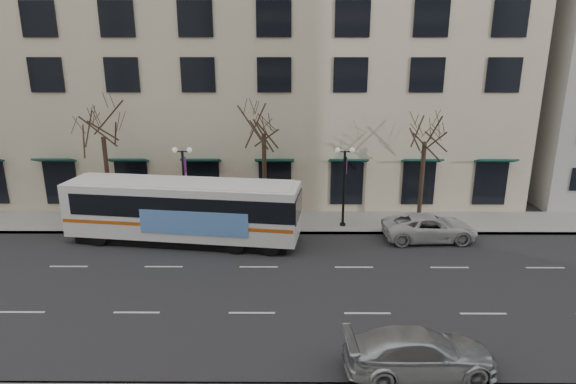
{
  "coord_description": "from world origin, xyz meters",
  "views": [
    {
      "loc": [
        1.68,
        -20.75,
        10.9
      ],
      "look_at": [
        1.54,
        2.67,
        4.0
      ],
      "focal_mm": 30.0,
      "sensor_mm": 36.0,
      "label": 1
    }
  ],
  "objects_px": {
    "tree_far_right": "(426,126)",
    "silver_car": "(420,352)",
    "tree_far_mid": "(264,118)",
    "city_bus": "(185,209)",
    "white_pickup": "(429,227)",
    "lamp_post_right": "(344,183)",
    "lamp_post_left": "(184,183)",
    "tree_far_left": "(102,122)"
  },
  "relations": [
    {
      "from": "tree_far_mid",
      "to": "lamp_post_left",
      "type": "bearing_deg",
      "value": -173.15
    },
    {
      "from": "tree_far_left",
      "to": "silver_car",
      "type": "distance_m",
      "value": 22.86
    },
    {
      "from": "tree_far_mid",
      "to": "lamp_post_left",
      "type": "relative_size",
      "value": 1.64
    },
    {
      "from": "tree_far_mid",
      "to": "tree_far_right",
      "type": "relative_size",
      "value": 1.06
    },
    {
      "from": "tree_far_right",
      "to": "lamp_post_left",
      "type": "distance_m",
      "value": 15.4
    },
    {
      "from": "lamp_post_left",
      "to": "lamp_post_right",
      "type": "relative_size",
      "value": 1.0
    },
    {
      "from": "city_bus",
      "to": "silver_car",
      "type": "relative_size",
      "value": 2.6
    },
    {
      "from": "tree_far_left",
      "to": "silver_car",
      "type": "xyz_separation_m",
      "value": [
        16.2,
        -15.0,
        -5.93
      ]
    },
    {
      "from": "tree_far_mid",
      "to": "silver_car",
      "type": "bearing_deg",
      "value": -67.55
    },
    {
      "from": "lamp_post_right",
      "to": "silver_car",
      "type": "xyz_separation_m",
      "value": [
        1.19,
        -14.4,
        -2.17
      ]
    },
    {
      "from": "tree_far_right",
      "to": "silver_car",
      "type": "xyz_separation_m",
      "value": [
        -3.8,
        -15.0,
        -5.65
      ]
    },
    {
      "from": "tree_far_left",
      "to": "city_bus",
      "type": "height_order",
      "value": "tree_far_left"
    },
    {
      "from": "tree_far_left",
      "to": "tree_far_right",
      "type": "bearing_deg",
      "value": 0.0
    },
    {
      "from": "tree_far_left",
      "to": "silver_car",
      "type": "bearing_deg",
      "value": -42.8
    },
    {
      "from": "tree_far_mid",
      "to": "white_pickup",
      "type": "relative_size",
      "value": 1.54
    },
    {
      "from": "tree_far_right",
      "to": "city_bus",
      "type": "relative_size",
      "value": 0.58
    },
    {
      "from": "tree_far_mid",
      "to": "city_bus",
      "type": "relative_size",
      "value": 0.62
    },
    {
      "from": "lamp_post_right",
      "to": "tree_far_left",
      "type": "bearing_deg",
      "value": 177.71
    },
    {
      "from": "lamp_post_right",
      "to": "white_pickup",
      "type": "relative_size",
      "value": 0.94
    },
    {
      "from": "city_bus",
      "to": "white_pickup",
      "type": "height_order",
      "value": "city_bus"
    },
    {
      "from": "silver_car",
      "to": "white_pickup",
      "type": "xyz_separation_m",
      "value": [
        3.76,
        12.4,
        -0.0
      ]
    },
    {
      "from": "tree_far_right",
      "to": "tree_far_mid",
      "type": "bearing_deg",
      "value": 180.0
    },
    {
      "from": "lamp_post_left",
      "to": "lamp_post_right",
      "type": "height_order",
      "value": "same"
    },
    {
      "from": "lamp_post_left",
      "to": "tree_far_right",
      "type": "bearing_deg",
      "value": 2.29
    },
    {
      "from": "city_bus",
      "to": "white_pickup",
      "type": "relative_size",
      "value": 2.5
    },
    {
      "from": "lamp_post_left",
      "to": "tree_far_mid",
      "type": "bearing_deg",
      "value": 6.85
    },
    {
      "from": "tree_far_left",
      "to": "tree_far_right",
      "type": "relative_size",
      "value": 1.03
    },
    {
      "from": "lamp_post_right",
      "to": "silver_car",
      "type": "distance_m",
      "value": 14.61
    },
    {
      "from": "lamp_post_left",
      "to": "white_pickup",
      "type": "height_order",
      "value": "lamp_post_left"
    },
    {
      "from": "tree_far_right",
      "to": "lamp_post_right",
      "type": "bearing_deg",
      "value": -173.15
    },
    {
      "from": "lamp_post_right",
      "to": "city_bus",
      "type": "bearing_deg",
      "value": -165.76
    },
    {
      "from": "tree_far_mid",
      "to": "lamp_post_right",
      "type": "distance_m",
      "value": 6.41
    },
    {
      "from": "tree_far_right",
      "to": "silver_car",
      "type": "height_order",
      "value": "tree_far_right"
    },
    {
      "from": "tree_far_right",
      "to": "lamp_post_right",
      "type": "relative_size",
      "value": 1.55
    },
    {
      "from": "city_bus",
      "to": "silver_car",
      "type": "bearing_deg",
      "value": -40.48
    },
    {
      "from": "tree_far_left",
      "to": "tree_far_mid",
      "type": "height_order",
      "value": "tree_far_mid"
    },
    {
      "from": "tree_far_mid",
      "to": "lamp_post_right",
      "type": "xyz_separation_m",
      "value": [
        5.01,
        -0.6,
        -3.96
      ]
    },
    {
      "from": "tree_far_left",
      "to": "lamp_post_left",
      "type": "distance_m",
      "value": 6.29
    },
    {
      "from": "lamp_post_left",
      "to": "city_bus",
      "type": "relative_size",
      "value": 0.38
    },
    {
      "from": "lamp_post_right",
      "to": "city_bus",
      "type": "relative_size",
      "value": 0.38
    },
    {
      "from": "tree_far_mid",
      "to": "silver_car",
      "type": "xyz_separation_m",
      "value": [
        6.2,
        -15.0,
        -6.13
      ]
    },
    {
      "from": "tree_far_mid",
      "to": "city_bus",
      "type": "height_order",
      "value": "tree_far_mid"
    }
  ]
}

